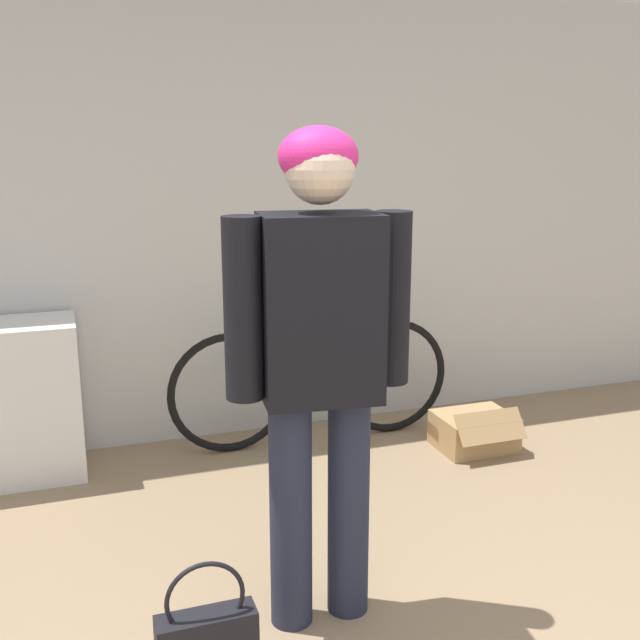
# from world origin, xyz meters

# --- Properties ---
(wall_back) EXTENTS (8.00, 0.07, 2.60)m
(wall_back) POSITION_xyz_m (0.00, 2.83, 1.30)
(wall_back) COLOR silver
(wall_back) RESTS_ON ground_plane
(person) EXTENTS (0.66, 0.30, 1.78)m
(person) POSITION_xyz_m (0.01, 0.93, 1.06)
(person) COLOR #23283D
(person) RESTS_ON ground_plane
(bicycle) EXTENTS (1.68, 0.46, 0.77)m
(bicycle) POSITION_xyz_m (0.52, 2.51, 0.37)
(bicycle) COLOR black
(bicycle) RESTS_ON ground_plane
(cardboard_box) EXTENTS (0.43, 0.40, 0.27)m
(cardboard_box) POSITION_xyz_m (1.36, 2.11, 0.10)
(cardboard_box) COLOR tan
(cardboard_box) RESTS_ON ground_plane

